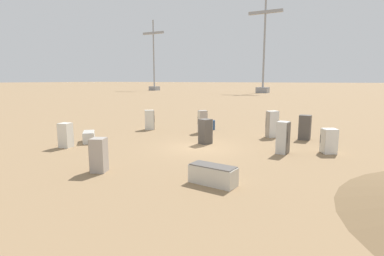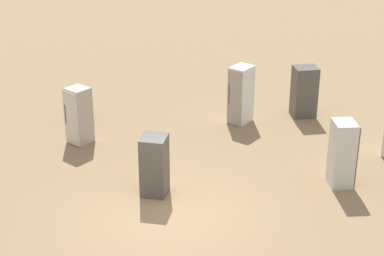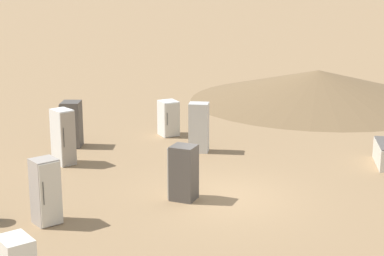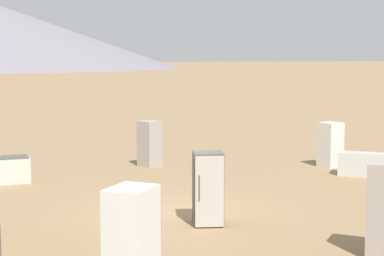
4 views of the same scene
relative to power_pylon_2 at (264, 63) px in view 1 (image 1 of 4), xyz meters
The scene contains 15 objects.
ground_plane 83.16m from the power_pylon_2, 102.24° to the left, with size 1000.00×1000.00×0.00m, color #937551.
power_pylon_2 is the anchor object (origin of this frame).
power_pylon_3 44.56m from the power_pylon_2, ahead, with size 9.49×3.25×27.12m.
discarded_fridge_0 89.44m from the power_pylon_2, 103.59° to the left, with size 1.99×0.95×0.78m.
discarded_fridge_1 78.99m from the power_pylon_2, 106.93° to the left, with size 0.77×0.74×1.73m.
discarded_fridge_2 85.72m from the power_pylon_2, 96.82° to the left, with size 0.82×0.75×1.52m.
discarded_fridge_3 83.98m from the power_pylon_2, 96.99° to the left, with size 1.61×1.63×0.72m.
discarded_fridge_4 82.90m from the power_pylon_2, 107.39° to the left, with size 0.99×0.95×1.42m.
discarded_fridge_5 83.45m from the power_pylon_2, 105.61° to the left, with size 0.68×0.76×1.83m.
discarded_fridge_6 81.93m from the power_pylon_2, 102.27° to the left, with size 0.86×0.91×1.63m.
discarded_fridge_7 78.56m from the power_pylon_2, 105.32° to the left, with size 0.94×0.93×1.93m.
discarded_fridge_8 89.23m from the power_pylon_2, 100.16° to the left, with size 0.84×0.83×1.56m.
discarded_fridge_9 78.09m from the power_pylon_2, 101.42° to the left, with size 0.90×0.89×1.78m.
discarded_fridge_10 77.95m from the power_pylon_2, 97.95° to the left, with size 0.95×0.92×1.65m.
rusty_barrel 76.46m from the power_pylon_2, 101.67° to the left, with size 0.61×0.61×0.80m.
Camera 1 is at (-8.06, 16.33, 4.14)m, focal length 28.00 mm.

